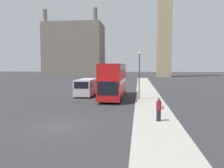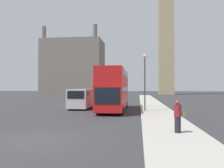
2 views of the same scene
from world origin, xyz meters
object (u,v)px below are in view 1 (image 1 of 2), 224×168
(white_van, at_px, (87,87))
(street_lamp, at_px, (139,68))
(pedestrian, at_px, (159,110))
(red_double_decker_bus, at_px, (114,79))

(white_van, xyz_separation_m, street_lamp, (7.18, -3.49, 2.60))
(pedestrian, distance_m, street_lamp, 10.67)
(white_van, xyz_separation_m, pedestrian, (8.56, -13.68, -0.25))
(pedestrian, relative_size, street_lamp, 0.30)
(white_van, distance_m, pedestrian, 16.14)
(white_van, height_order, pedestrian, white_van)
(red_double_decker_bus, bearing_deg, white_van, 155.56)
(red_double_decker_bus, bearing_deg, pedestrian, -68.77)
(red_double_decker_bus, height_order, white_van, red_double_decker_bus)
(red_double_decker_bus, height_order, pedestrian, red_double_decker_bus)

